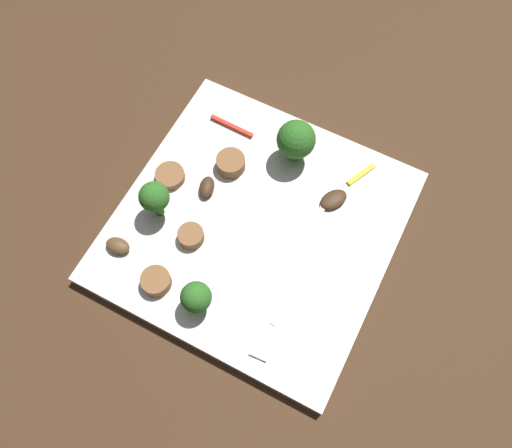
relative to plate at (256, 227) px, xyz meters
name	(u,v)px	position (x,y,z in m)	size (l,w,h in m)	color
ground_plane	(256,229)	(0.00, 0.00, -0.01)	(1.40, 1.40, 0.00)	#422B19
plate	(256,227)	(0.00, 0.00, 0.00)	(0.28, 0.28, 0.01)	white
fork	(288,288)	(0.05, 0.06, 0.01)	(0.18, 0.02, 0.00)	silver
broccoli_floret_0	(196,297)	(0.10, -0.01, 0.03)	(0.03, 0.03, 0.04)	#347525
broccoli_floret_1	(154,198)	(0.03, -0.10, 0.04)	(0.03, 0.03, 0.05)	#347525
broccoli_floret_2	(300,142)	(-0.09, 0.00, 0.04)	(0.04, 0.04, 0.06)	#347525
sausage_slice_0	(170,176)	(-0.01, -0.11, 0.01)	(0.03, 0.03, 0.01)	brown
sausage_slice_1	(156,281)	(0.10, -0.06, 0.01)	(0.03, 0.03, 0.01)	brown
sausage_slice_2	(191,236)	(0.05, -0.05, 0.01)	(0.03, 0.03, 0.01)	brown
sausage_slice_3	(231,163)	(-0.05, -0.06, 0.02)	(0.03, 0.03, 0.02)	brown
mushroom_0	(118,246)	(0.09, -0.11, 0.01)	(0.03, 0.02, 0.01)	brown
mushroom_1	(334,200)	(-0.06, 0.06, 0.01)	(0.03, 0.02, 0.01)	#422B19
mushroom_2	(207,187)	(-0.01, -0.07, 0.01)	(0.03, 0.02, 0.01)	#422B19
pepper_strip_0	(232,126)	(-0.09, -0.08, 0.01)	(0.05, 0.00, 0.00)	red
pepper_strip_1	(361,174)	(-0.11, 0.08, 0.01)	(0.04, 0.01, 0.00)	yellow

